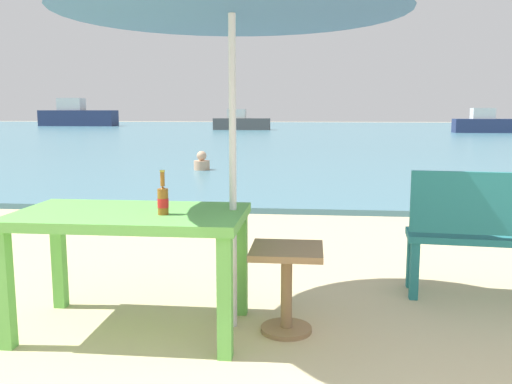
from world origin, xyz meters
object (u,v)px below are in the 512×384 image
swimmer_person (202,163)px  boat_barge (241,122)px  beer_bottle_amber (163,199)px  boat_cargo_ship (487,124)px  boat_sailboat (77,116)px  bench_teal_center (495,228)px  side_table_wood (287,277)px  picnic_table_green (131,229)px

swimmer_person → boat_barge: boat_barge is taller
beer_bottle_amber → swimmer_person: size_ratio=0.65×
boat_barge → boat_cargo_ship: boat_cargo_ship is taller
boat_sailboat → swimmer_person: bearing=-61.9°
beer_bottle_amber → bench_teal_center: beer_bottle_amber is taller
side_table_wood → boat_barge: boat_barge is taller
boat_barge → bench_teal_center: bearing=-79.2°
swimmer_person → boat_barge: size_ratio=0.11×
bench_teal_center → boat_sailboat: 42.94m
boat_cargo_ship → picnic_table_green: bearing=-110.5°
side_table_wood → swimmer_person: size_ratio=1.32×
swimmer_person → boat_sailboat: 34.45m
picnic_table_green → boat_sailboat: 42.58m
picnic_table_green → boat_cargo_ship: (10.81, 28.92, -0.08)m
side_table_wood → boat_cargo_ship: (9.85, 28.85, 0.22)m
beer_bottle_amber → side_table_wood: size_ratio=0.49×
bench_teal_center → swimmer_person: bench_teal_center is taller
bench_teal_center → boat_cargo_ship: bearing=73.4°
bench_teal_center → swimmer_person: 8.50m
beer_bottle_amber → swimmer_person: bearing=100.1°
boat_cargo_ship → boat_sailboat: bearing=160.7°
boat_sailboat → boat_barge: bearing=-26.5°
swimmer_person → boat_cargo_ship: size_ratio=0.11×
bench_teal_center → boat_cargo_ship: 29.37m
boat_barge → boat_cargo_ship: bearing=-11.5°
beer_bottle_amber → boat_sailboat: (-17.74, 38.89, 0.01)m
beer_bottle_amber → boat_barge: 32.13m
bench_teal_center → boat_cargo_ship: (8.40, 28.14, 0.03)m
side_table_wood → boat_cargo_ship: size_ratio=0.14×
side_table_wood → bench_teal_center: bearing=26.1°
boat_barge → picnic_table_green: bearing=-83.7°
bench_teal_center → swimmer_person: bearing=115.8°
boat_barge → boat_cargo_ship: size_ratio=0.95×
boat_sailboat → side_table_wood: bearing=-64.5°
beer_bottle_amber → bench_teal_center: (2.18, 0.86, -0.31)m
beer_bottle_amber → side_table_wood: bearing=11.5°
picnic_table_green → beer_bottle_amber: bearing=-18.9°
side_table_wood → swimmer_person: side_table_wood is taller
boat_cargo_ship → swimmer_person: bearing=-120.5°
side_table_wood → boat_sailboat: boat_sailboat is taller
picnic_table_green → boat_sailboat: bearing=114.3°
beer_bottle_amber → boat_barge: size_ratio=0.07×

